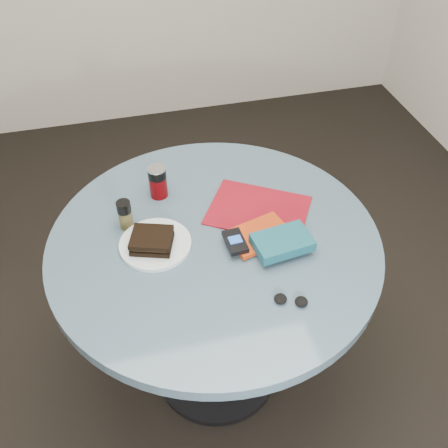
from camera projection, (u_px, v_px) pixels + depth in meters
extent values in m
plane|color=black|center=(217.00, 368.00, 2.01)|extent=(4.00, 4.00, 0.00)
cylinder|color=black|center=(217.00, 366.00, 2.00)|extent=(0.48, 0.48, 0.03)
cylinder|color=black|center=(216.00, 313.00, 1.76)|extent=(0.11, 0.11, 0.68)
cylinder|color=#3C5364|center=(214.00, 242.00, 1.51)|extent=(1.00, 1.00, 0.04)
cylinder|color=white|center=(155.00, 244.00, 1.47)|extent=(0.27, 0.27, 0.01)
cube|color=black|center=(152.00, 243.00, 1.45)|extent=(0.14, 0.13, 0.02)
cube|color=#342613|center=(152.00, 240.00, 1.44)|extent=(0.12, 0.11, 0.01)
cube|color=black|center=(151.00, 237.00, 1.43)|extent=(0.14, 0.13, 0.02)
cylinder|color=#5F0408|center=(158.00, 186.00, 1.61)|extent=(0.06, 0.06, 0.07)
cylinder|color=black|center=(157.00, 173.00, 1.58)|extent=(0.07, 0.07, 0.03)
cylinder|color=silver|center=(156.00, 169.00, 1.57)|extent=(0.07, 0.07, 0.01)
cylinder|color=#4A431F|center=(126.00, 219.00, 1.51)|extent=(0.05, 0.05, 0.06)
cylinder|color=black|center=(124.00, 207.00, 1.48)|extent=(0.05, 0.05, 0.03)
cube|color=maroon|center=(258.00, 210.00, 1.58)|extent=(0.38, 0.35, 0.01)
cube|color=#AD320D|center=(259.00, 235.00, 1.49)|extent=(0.21, 0.17, 0.02)
cube|color=#124856|center=(282.00, 242.00, 1.43)|extent=(0.18, 0.13, 0.03)
cube|color=black|center=(235.00, 242.00, 1.45)|extent=(0.06, 0.10, 0.02)
cube|color=#234DAF|center=(235.00, 240.00, 1.44)|extent=(0.04, 0.03, 0.00)
ellipsoid|color=black|center=(280.00, 299.00, 1.32)|extent=(0.05, 0.05, 0.02)
ellipsoid|color=black|center=(301.00, 302.00, 1.31)|extent=(0.05, 0.05, 0.02)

